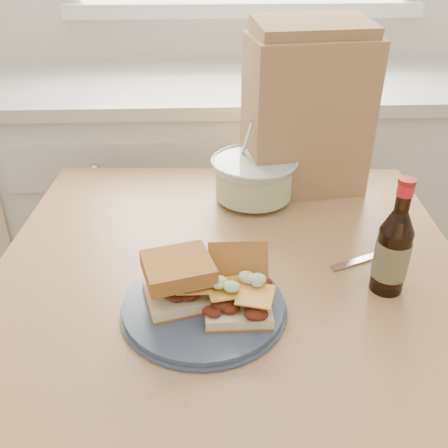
{
  "coord_description": "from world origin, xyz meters",
  "views": [
    {
      "loc": [
        -0.16,
        -0.03,
        1.39
      ],
      "look_at": [
        -0.13,
        0.83,
        0.88
      ],
      "focal_mm": 40.0,
      "sensor_mm": 36.0,
      "label": 1
    }
  ],
  "objects_px": {
    "beer_bottle": "(393,250)",
    "paper_bag": "(306,116)",
    "coleslaw_bowl": "(254,180)",
    "dining_table": "(229,311)",
    "plate": "(204,306)"
  },
  "relations": [
    {
      "from": "plate",
      "to": "paper_bag",
      "type": "xyz_separation_m",
      "value": [
        0.26,
        0.5,
        0.18
      ]
    },
    {
      "from": "plate",
      "to": "beer_bottle",
      "type": "xyz_separation_m",
      "value": [
        0.35,
        0.05,
        0.08
      ]
    },
    {
      "from": "beer_bottle",
      "to": "paper_bag",
      "type": "distance_m",
      "value": 0.47
    },
    {
      "from": "dining_table",
      "to": "beer_bottle",
      "type": "bearing_deg",
      "value": -12.5
    },
    {
      "from": "beer_bottle",
      "to": "paper_bag",
      "type": "height_order",
      "value": "paper_bag"
    },
    {
      "from": "dining_table",
      "to": "paper_bag",
      "type": "bearing_deg",
      "value": 63.66
    },
    {
      "from": "coleslaw_bowl",
      "to": "paper_bag",
      "type": "distance_m",
      "value": 0.21
    },
    {
      "from": "dining_table",
      "to": "beer_bottle",
      "type": "xyz_separation_m",
      "value": [
        0.29,
        -0.08,
        0.2
      ]
    },
    {
      "from": "beer_bottle",
      "to": "paper_bag",
      "type": "bearing_deg",
      "value": 85.2
    },
    {
      "from": "plate",
      "to": "paper_bag",
      "type": "height_order",
      "value": "paper_bag"
    },
    {
      "from": "plate",
      "to": "beer_bottle",
      "type": "relative_size",
      "value": 1.25
    },
    {
      "from": "beer_bottle",
      "to": "coleslaw_bowl",
      "type": "bearing_deg",
      "value": 105.21
    },
    {
      "from": "coleslaw_bowl",
      "to": "beer_bottle",
      "type": "xyz_separation_m",
      "value": [
        0.22,
        -0.37,
        0.03
      ]
    },
    {
      "from": "dining_table",
      "to": "coleslaw_bowl",
      "type": "height_order",
      "value": "coleslaw_bowl"
    },
    {
      "from": "plate",
      "to": "beer_bottle",
      "type": "height_order",
      "value": "beer_bottle"
    }
  ]
}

